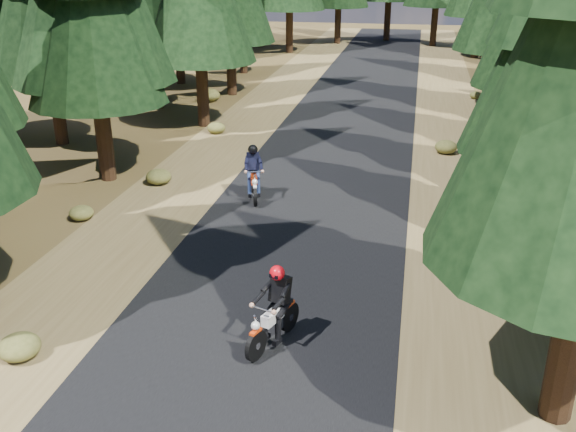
{
  "coord_description": "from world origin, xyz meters",
  "views": [
    {
      "loc": [
        2.95,
        -13.21,
        7.3
      ],
      "look_at": [
        0.0,
        1.5,
        1.1
      ],
      "focal_mm": 40.0,
      "sensor_mm": 36.0,
      "label": 1
    }
  ],
  "objects_px": {
    "log_near": "(550,195)",
    "rider_lead": "(273,320)",
    "log_far": "(566,222)",
    "rider_follow": "(254,181)"
  },
  "relations": [
    {
      "from": "rider_lead",
      "to": "log_near",
      "type": "bearing_deg",
      "value": -105.36
    },
    {
      "from": "log_near",
      "to": "rider_follow",
      "type": "height_order",
      "value": "rider_follow"
    },
    {
      "from": "log_far",
      "to": "rider_follow",
      "type": "xyz_separation_m",
      "value": [
        -9.31,
        0.37,
        0.46
      ]
    },
    {
      "from": "log_near",
      "to": "log_far",
      "type": "bearing_deg",
      "value": -129.53
    },
    {
      "from": "log_far",
      "to": "rider_follow",
      "type": "height_order",
      "value": "rider_follow"
    },
    {
      "from": "log_near",
      "to": "log_far",
      "type": "relative_size",
      "value": 1.63
    },
    {
      "from": "log_near",
      "to": "rider_lead",
      "type": "bearing_deg",
      "value": -166.89
    },
    {
      "from": "log_near",
      "to": "rider_lead",
      "type": "distance_m",
      "value": 11.82
    },
    {
      "from": "log_far",
      "to": "rider_lead",
      "type": "xyz_separation_m",
      "value": [
        -6.92,
        -7.53,
        0.45
      ]
    },
    {
      "from": "log_far",
      "to": "rider_lead",
      "type": "relative_size",
      "value": 1.91
    }
  ]
}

